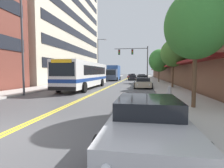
% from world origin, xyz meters
% --- Properties ---
extents(ground_plane, '(240.00, 240.00, 0.00)m').
position_xyz_m(ground_plane, '(0.00, 37.00, 0.00)').
color(ground_plane, '#4C4C4F').
extents(sidewalk_left, '(3.36, 106.00, 0.13)m').
position_xyz_m(sidewalk_left, '(-7.18, 37.00, 0.06)').
color(sidewalk_left, '#B2ADA5').
rests_on(sidewalk_left, ground_plane).
extents(sidewalk_right, '(3.36, 106.00, 0.13)m').
position_xyz_m(sidewalk_right, '(7.18, 37.00, 0.06)').
color(sidewalk_right, '#B2ADA5').
rests_on(sidewalk_right, ground_plane).
extents(centre_line, '(0.34, 106.00, 0.01)m').
position_xyz_m(centre_line, '(0.00, 37.00, 0.00)').
color(centre_line, yellow).
rests_on(centre_line, ground_plane).
extents(office_tower_left, '(12.08, 31.86, 26.08)m').
position_xyz_m(office_tower_left, '(-15.10, 32.05, 13.04)').
color(office_tower_left, beige).
rests_on(office_tower_left, ground_plane).
extents(storefront_row_right, '(9.10, 68.00, 7.09)m').
position_xyz_m(storefront_row_right, '(13.08, 37.00, 3.55)').
color(storefront_row_right, brown).
rests_on(storefront_row_right, ground_plane).
extents(city_bus, '(2.86, 12.23, 3.00)m').
position_xyz_m(city_bus, '(-2.34, 15.28, 1.70)').
color(city_bus, silver).
rests_on(city_bus, ground_plane).
extents(car_white_parked_left_mid, '(2.19, 4.36, 1.17)m').
position_xyz_m(car_white_parked_left_mid, '(-4.31, 30.50, 0.56)').
color(car_white_parked_left_mid, white).
rests_on(car_white_parked_left_mid, ground_plane).
extents(car_silver_parked_right_foreground, '(2.19, 4.82, 1.18)m').
position_xyz_m(car_silver_parked_right_foreground, '(4.33, 0.38, 0.56)').
color(car_silver_parked_right_foreground, '#B7B7BC').
rests_on(car_silver_parked_right_foreground, ground_plane).
extents(car_champagne_parked_right_mid, '(2.11, 4.47, 1.22)m').
position_xyz_m(car_champagne_parked_right_mid, '(4.37, 17.09, 0.58)').
color(car_champagne_parked_right_mid, beige).
rests_on(car_champagne_parked_right_mid, ground_plane).
extents(car_beige_parked_right_far, '(2.21, 4.22, 1.42)m').
position_xyz_m(car_beige_parked_right_far, '(4.34, 24.07, 0.66)').
color(car_beige_parked_right_far, '#BCAD89').
rests_on(car_beige_parked_right_far, ground_plane).
extents(car_slate_blue_parked_right_end, '(2.18, 4.79, 1.40)m').
position_xyz_m(car_slate_blue_parked_right_end, '(4.26, 39.97, 0.66)').
color(car_slate_blue_parked_right_end, '#475675').
rests_on(car_slate_blue_parked_right_end, ground_plane).
extents(car_charcoal_moving_lead, '(2.04, 4.43, 1.24)m').
position_xyz_m(car_charcoal_moving_lead, '(2.17, 37.26, 0.59)').
color(car_charcoal_moving_lead, '#232328').
rests_on(car_charcoal_moving_lead, ground_plane).
extents(car_red_moving_second, '(2.08, 4.30, 1.26)m').
position_xyz_m(car_red_moving_second, '(0.81, 52.72, 0.58)').
color(car_red_moving_second, maroon).
rests_on(car_red_moving_second, ground_plane).
extents(car_navy_moving_third, '(2.00, 4.62, 1.37)m').
position_xyz_m(car_navy_moving_third, '(1.15, 59.09, 0.63)').
color(car_navy_moving_third, '#19234C').
rests_on(car_navy_moving_third, ground_plane).
extents(box_truck, '(2.75, 7.07, 3.42)m').
position_xyz_m(box_truck, '(-2.17, 35.02, 1.71)').
color(box_truck, '#475675').
rests_on(box_truck, ground_plane).
extents(traffic_signal_mast, '(6.05, 0.38, 6.49)m').
position_xyz_m(traffic_signal_mast, '(3.16, 27.42, 4.62)').
color(traffic_signal_mast, '#47474C').
rests_on(traffic_signal_mast, ground_plane).
extents(street_lamp_left_near, '(2.09, 0.28, 9.34)m').
position_xyz_m(street_lamp_left_near, '(-5.06, 8.37, 5.42)').
color(street_lamp_left_near, '#47474C').
rests_on(street_lamp_left_near, ground_plane).
extents(street_lamp_left_far, '(2.10, 0.28, 9.16)m').
position_xyz_m(street_lamp_left_far, '(-5.05, 33.12, 5.33)').
color(street_lamp_left_far, '#47474C').
rests_on(street_lamp_left_far, ground_plane).
extents(street_tree_right_near, '(3.05, 3.05, 5.76)m').
position_xyz_m(street_tree_right_near, '(6.77, 4.90, 4.20)').
color(street_tree_right_near, brown).
rests_on(street_tree_right_near, sidewalk_right).
extents(street_tree_right_mid, '(2.89, 2.89, 5.58)m').
position_xyz_m(street_tree_right_mid, '(7.79, 17.03, 4.11)').
color(street_tree_right_mid, brown).
rests_on(street_tree_right_mid, sidewalk_right).
extents(street_tree_right_far, '(3.72, 3.72, 5.95)m').
position_xyz_m(street_tree_right_far, '(7.32, 28.52, 4.02)').
color(street_tree_right_far, brown).
rests_on(street_tree_right_far, sidewalk_right).
extents(fire_hydrant, '(0.33, 0.25, 0.90)m').
position_xyz_m(fire_hydrant, '(5.95, 7.19, 0.58)').
color(fire_hydrant, '#B7B7BC').
rests_on(fire_hydrant, sidewalk_right).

